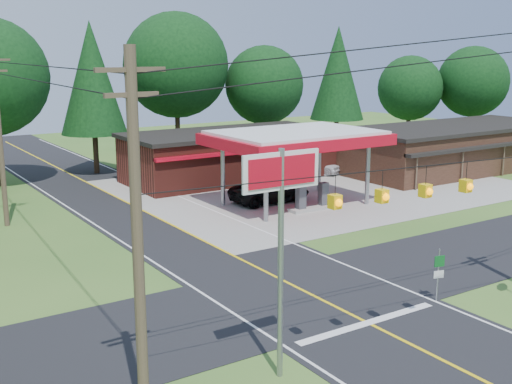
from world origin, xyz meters
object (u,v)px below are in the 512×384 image
suv_car (270,191)px  sedan_car (315,164)px  gas_canopy (296,140)px  big_stop_sign (281,209)px

suv_car → sedan_car: bearing=-53.6°
suv_car → sedan_car: 11.07m
gas_canopy → suv_car: gas_canopy is taller
suv_car → big_stop_sign: size_ratio=0.77×
gas_canopy → sedan_car: (8.00, 8.00, -3.51)m
big_stop_sign → suv_car: bearing=56.2°
suv_car → big_stop_sign: 23.90m
sedan_car → big_stop_sign: bearing=-156.1°
suv_car → sedan_car: size_ratio=1.24×
suv_car → sedan_car: (8.96, 6.50, -0.01)m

